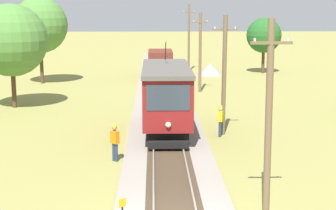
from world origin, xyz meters
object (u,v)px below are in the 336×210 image
(utility_pole_near_tram, at_px, (224,74))
(utility_pole_mid, at_px, (200,51))
(gravel_pile, at_px, (210,69))
(track_worker, at_px, (115,141))
(tree_right_near, at_px, (11,40))
(red_tram, at_px, (166,96))
(second_worker, at_px, (220,119))
(utility_pole_foreground, at_px, (269,116))
(utility_pole_far, at_px, (189,37))
(freight_car, at_px, (160,61))
(tree_horizon, at_px, (40,25))
(tree_left_far, at_px, (264,36))

(utility_pole_near_tram, bearing_deg, utility_pole_mid, 90.00)
(utility_pole_near_tram, bearing_deg, gravel_pile, 85.55)
(track_worker, relative_size, tree_right_near, 0.25)
(red_tram, relative_size, second_worker, 4.79)
(second_worker, height_order, tree_right_near, tree_right_near)
(tree_right_near, bearing_deg, utility_pole_foreground, -55.18)
(utility_pole_far, relative_size, track_worker, 4.08)
(utility_pole_far, height_order, track_worker, utility_pole_far)
(freight_car, xyz_separation_m, utility_pole_near_tram, (3.17, -24.69, 1.86))
(utility_pole_near_tram, distance_m, tree_horizon, 24.81)
(utility_pole_far, bearing_deg, second_worker, -90.41)
(red_tram, xyz_separation_m, utility_pole_near_tram, (3.17, -0.30, 1.22))
(utility_pole_foreground, bearing_deg, utility_pole_far, 90.00)
(utility_pole_far, relative_size, tree_left_far, 1.24)
(utility_pole_near_tram, distance_m, utility_pole_mid, 14.96)
(utility_pole_far, distance_m, track_worker, 34.47)
(utility_pole_mid, distance_m, second_worker, 15.52)
(freight_car, bearing_deg, gravel_pile, 8.39)
(utility_pole_foreground, distance_m, utility_pole_near_tram, 11.29)
(utility_pole_far, distance_m, gravel_pile, 5.11)
(tree_horizon, bearing_deg, utility_pole_far, 31.64)
(red_tram, height_order, utility_pole_far, utility_pole_far)
(utility_pole_mid, bearing_deg, tree_horizon, 159.57)
(utility_pole_near_tram, bearing_deg, utility_pole_foreground, -90.00)
(freight_car, bearing_deg, tree_right_near, -123.02)
(tree_left_far, bearing_deg, tree_right_near, -139.12)
(utility_pole_near_tram, distance_m, gravel_pile, 25.68)
(utility_pole_foreground, relative_size, tree_horizon, 0.85)
(red_tram, height_order, tree_left_far, tree_left_far)
(gravel_pile, xyz_separation_m, second_worker, (-2.19, -25.83, 0.35))
(red_tram, distance_m, utility_pole_near_tram, 3.41)
(freight_car, relative_size, utility_pole_near_tram, 0.78)
(track_worker, height_order, second_worker, same)
(freight_car, height_order, gravel_pile, freight_car)
(freight_car, distance_m, gravel_pile, 5.29)
(second_worker, bearing_deg, utility_pole_far, 104.46)
(utility_pole_mid, height_order, tree_left_far, utility_pole_mid)
(utility_pole_mid, height_order, gravel_pile, utility_pole_mid)
(red_tram, bearing_deg, tree_horizon, 118.96)
(utility_pole_mid, bearing_deg, utility_pole_far, 90.00)
(second_worker, height_order, tree_left_far, tree_left_far)
(track_worker, bearing_deg, gravel_pile, 27.53)
(freight_car, height_order, utility_pole_foreground, utility_pole_foreground)
(utility_pole_foreground, height_order, utility_pole_mid, utility_pole_foreground)
(utility_pole_mid, bearing_deg, second_worker, -90.79)
(utility_pole_foreground, xyz_separation_m, utility_pole_far, (0.00, 40.29, 0.27))
(utility_pole_far, xyz_separation_m, tree_horizon, (-14.21, -8.75, 1.61))
(utility_pole_near_tram, bearing_deg, red_tram, 174.54)
(red_tram, relative_size, tree_right_near, 1.17)
(utility_pole_foreground, bearing_deg, tree_right_near, 124.82)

